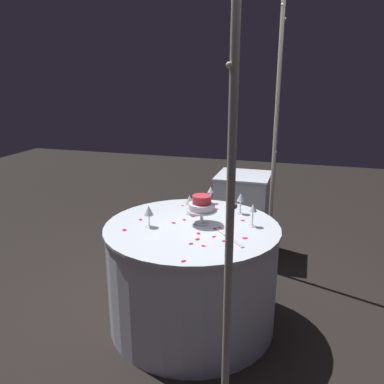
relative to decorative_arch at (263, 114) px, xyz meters
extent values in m
plane|color=black|center=(0.00, -0.46, -1.58)|extent=(12.00, 12.00, 0.00)
cylinder|color=#B7B29E|center=(-0.99, 0.00, -0.36)|extent=(0.04, 0.04, 2.45)
cylinder|color=#B7B29E|center=(1.00, 0.00, -0.36)|extent=(0.04, 0.04, 2.45)
sphere|color=#F9EAB2|center=(-1.00, -0.01, -1.07)|extent=(0.02, 0.02, 0.02)
sphere|color=#F9EAB2|center=(1.01, -0.02, 0.27)|extent=(0.02, 0.02, 0.02)
sphere|color=#F9EAB2|center=(-0.99, -0.01, -1.34)|extent=(0.02, 0.02, 0.02)
sphere|color=#F9EAB2|center=(0.99, -0.01, -0.25)|extent=(0.02, 0.02, 0.02)
sphere|color=#F9EAB2|center=(-1.01, 0.02, 0.67)|extent=(0.02, 0.02, 0.02)
sphere|color=#F9EAB2|center=(0.99, 0.02, -0.28)|extent=(0.02, 0.02, 0.02)
sphere|color=#F9EAB2|center=(-1.01, 0.00, -0.72)|extent=(0.02, 0.02, 0.02)
sphere|color=#F9EAB2|center=(0.99, 0.00, -0.10)|extent=(0.02, 0.02, 0.02)
sphere|color=#F9EAB2|center=(-0.99, 0.01, -0.41)|extent=(0.02, 0.02, 0.02)
sphere|color=#F9EAB2|center=(0.99, 0.00, -0.22)|extent=(0.02, 0.02, 0.02)
sphere|color=#F9EAB2|center=(-0.98, 0.00, 0.77)|extent=(0.02, 0.02, 0.02)
cylinder|color=silver|center=(0.00, -0.46, -1.20)|extent=(1.23, 1.23, 0.77)
cylinder|color=silver|center=(0.00, -0.46, -0.80)|extent=(1.25, 1.25, 0.02)
cube|color=silver|center=(-1.36, -0.32, -1.17)|extent=(0.51, 0.51, 0.83)
cube|color=silver|center=(-1.36, -0.32, -0.74)|extent=(0.53, 0.53, 0.02)
cylinder|color=silver|center=(-0.05, -0.41, -0.79)|extent=(0.11, 0.11, 0.01)
cylinder|color=silver|center=(-0.05, -0.41, -0.74)|extent=(0.02, 0.02, 0.09)
cylinder|color=silver|center=(-0.05, -0.41, -0.69)|extent=(0.22, 0.22, 0.01)
cylinder|color=white|center=(-0.05, -0.41, -0.66)|extent=(0.19, 0.19, 0.05)
cylinder|color=#CC333D|center=(-0.05, -0.41, -0.61)|extent=(0.14, 0.14, 0.06)
cylinder|color=silver|center=(-0.22, -0.55, -0.79)|extent=(0.06, 0.06, 0.00)
cylinder|color=silver|center=(-0.22, -0.55, -0.75)|extent=(0.01, 0.01, 0.08)
cone|color=silver|center=(-0.22, -0.55, -0.67)|extent=(0.07, 0.07, 0.07)
cylinder|color=silver|center=(-0.54, -0.46, -0.79)|extent=(0.06, 0.06, 0.00)
cylinder|color=silver|center=(-0.54, -0.46, -0.74)|extent=(0.01, 0.01, 0.09)
cone|color=silver|center=(-0.54, -0.46, -0.67)|extent=(0.05, 0.05, 0.05)
cylinder|color=silver|center=(-0.35, -0.18, -0.79)|extent=(0.06, 0.06, 0.00)
cylinder|color=silver|center=(-0.35, -0.18, -0.74)|extent=(0.01, 0.01, 0.10)
cone|color=silver|center=(-0.35, -0.18, -0.66)|extent=(0.06, 0.06, 0.06)
cylinder|color=silver|center=(0.11, -0.75, -0.79)|extent=(0.06, 0.06, 0.00)
cylinder|color=silver|center=(0.11, -0.75, -0.75)|extent=(0.01, 0.01, 0.08)
cone|color=silver|center=(0.11, -0.75, -0.67)|extent=(0.07, 0.07, 0.07)
cylinder|color=silver|center=(-0.11, -0.05, -0.79)|extent=(0.06, 0.06, 0.00)
cylinder|color=silver|center=(-0.11, -0.05, -0.73)|extent=(0.01, 0.01, 0.11)
cone|color=silver|center=(-0.11, -0.05, -0.65)|extent=(0.06, 0.06, 0.05)
cube|color=silver|center=(0.19, -0.13, -0.79)|extent=(0.18, 0.17, 0.01)
cube|color=white|center=(0.09, -0.22, -0.79)|extent=(0.08, 0.08, 0.01)
ellipsoid|color=#C61951|center=(-0.40, -0.66, -0.79)|extent=(0.02, 0.03, 0.00)
ellipsoid|color=#C61951|center=(0.22, -0.88, -0.79)|extent=(0.04, 0.04, 0.00)
ellipsoid|color=#C61951|center=(0.20, -0.18, -0.79)|extent=(0.04, 0.04, 0.00)
ellipsoid|color=#C61951|center=(0.15, -0.26, -0.79)|extent=(0.04, 0.03, 0.00)
ellipsoid|color=#C61951|center=(-0.18, -0.51, -0.79)|extent=(0.04, 0.04, 0.00)
ellipsoid|color=#C61951|center=(0.00, -0.86, -0.79)|extent=(0.04, 0.04, 0.00)
ellipsoid|color=#C61951|center=(-0.01, -0.60, -0.79)|extent=(0.04, 0.04, 0.00)
ellipsoid|color=#C61951|center=(-0.50, -0.31, -0.79)|extent=(0.03, 0.03, 0.00)
ellipsoid|color=#C61951|center=(0.23, -0.36, -0.79)|extent=(0.04, 0.04, 0.00)
ellipsoid|color=#C61951|center=(-0.40, -0.37, -0.79)|extent=(0.03, 0.03, 0.00)
ellipsoid|color=#C61951|center=(-0.01, -0.27, -0.79)|extent=(0.02, 0.03, 0.00)
ellipsoid|color=#C61951|center=(0.55, -0.35, -0.79)|extent=(0.04, 0.04, 0.00)
ellipsoid|color=#C61951|center=(0.13, -0.38, -0.79)|extent=(0.05, 0.04, 0.00)
ellipsoid|color=#C61951|center=(-0.09, -0.55, -0.79)|extent=(0.04, 0.04, 0.00)
ellipsoid|color=#C61951|center=(0.31, -0.38, -0.79)|extent=(0.04, 0.04, 0.00)
ellipsoid|color=#C61951|center=(0.32, -0.29, -0.79)|extent=(0.02, 0.03, 0.00)
ellipsoid|color=#C61951|center=(0.12, -0.06, -0.79)|extent=(0.04, 0.05, 0.00)
ellipsoid|color=#C61951|center=(0.02, -0.29, -0.79)|extent=(0.04, 0.04, 0.00)
ellipsoid|color=#C61951|center=(0.22, -0.89, -0.79)|extent=(0.04, 0.03, 0.00)
ellipsoid|color=#C61951|center=(-0.20, -0.13, -0.79)|extent=(0.03, 0.04, 0.00)
camera|label=1|loc=(2.50, 0.29, 0.23)|focal=36.76mm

